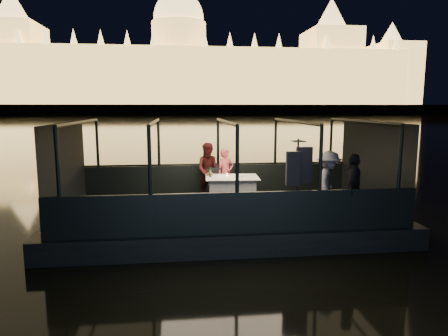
{
  "coord_description": "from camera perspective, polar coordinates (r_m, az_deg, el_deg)",
  "views": [
    {
      "loc": [
        -1.22,
        -10.14,
        3.18
      ],
      "look_at": [
        0.0,
        0.4,
        1.55
      ],
      "focal_mm": 32.0,
      "sensor_mm": 36.0,
      "label": 1
    }
  ],
  "objects": [
    {
      "name": "chair_port_left",
      "position": [
        11.74,
        -1.27,
        -2.22
      ],
      "size": [
        0.5,
        0.5,
        0.88
      ],
      "primitive_type": "cube",
      "rotation": [
        0.0,
        0.0,
        -0.26
      ],
      "color": "black",
      "rests_on": "boat_deck"
    },
    {
      "name": "boat_deck",
      "position": [
        10.56,
        0.25,
        -6.08
      ],
      "size": [
        8.0,
        4.0,
        0.04
      ],
      "primitive_type": "cube",
      "color": "black",
      "rests_on": "boat_hull"
    },
    {
      "name": "chair_port_right",
      "position": [
        11.82,
        0.19,
        -2.14
      ],
      "size": [
        0.46,
        0.46,
        0.98
      ],
      "primitive_type": "cube",
      "rotation": [
        0.0,
        0.0,
        0.01
      ],
      "color": "black",
      "rests_on": "boat_deck"
    },
    {
      "name": "gunwale_starboard",
      "position": [
        8.53,
        1.86,
        -6.44
      ],
      "size": [
        8.0,
        0.08,
        0.9
      ],
      "primitive_type": "cube",
      "color": "black",
      "rests_on": "boat_deck"
    },
    {
      "name": "plate_near",
      "position": [
        11.02,
        2.18,
        -1.24
      ],
      "size": [
        0.25,
        0.25,
        0.01
      ],
      "primitive_type": "cylinder",
      "rotation": [
        0.0,
        0.0,
        -0.04
      ],
      "color": "silver",
      "rests_on": "dining_table_central"
    },
    {
      "name": "wine_bottle",
      "position": [
        11.01,
        -1.99,
        -0.5
      ],
      "size": [
        0.07,
        0.07,
        0.27
      ],
      "primitive_type": "cylinder",
      "rotation": [
        0.0,
        0.0,
        -0.18
      ],
      "color": "#153B16",
      "rests_on": "dining_table_central"
    },
    {
      "name": "passenger_stripe",
      "position": [
        10.09,
        14.68,
        -2.01
      ],
      "size": [
        0.97,
        1.21,
        1.64
      ],
      "primitive_type": "imported",
      "rotation": [
        0.0,
        0.0,
        1.15
      ],
      "color": "white",
      "rests_on": "boat_deck"
    },
    {
      "name": "amber_candle",
      "position": [
        11.15,
        0.41,
        -0.94
      ],
      "size": [
        0.06,
        0.06,
        0.07
      ],
      "primitive_type": "cylinder",
      "rotation": [
        0.0,
        0.0,
        0.22
      ],
      "color": "#FAAB3E",
      "rests_on": "dining_table_central"
    },
    {
      "name": "wine_glass_white",
      "position": [
        10.91,
        -1.94,
        -0.87
      ],
      "size": [
        0.07,
        0.07,
        0.18
      ],
      "primitive_type": null,
      "rotation": [
        0.0,
        0.0,
        -0.21
      ],
      "color": "silver",
      "rests_on": "dining_table_central"
    },
    {
      "name": "cabin_glass_port",
      "position": [
        12.25,
        -0.86,
        3.68
      ],
      "size": [
        8.0,
        0.02,
        1.4
      ],
      "primitive_type": null,
      "color": "#99B2B2",
      "rests_on": "gunwale_port"
    },
    {
      "name": "parliament_building",
      "position": [
        186.93,
        -6.43,
        16.64
      ],
      "size": [
        220.0,
        32.0,
        60.0
      ],
      "primitive_type": null,
      "color": "#F2D18C",
      "rests_on": "embankment"
    },
    {
      "name": "dining_table_central",
      "position": [
        11.09,
        1.15,
        -3.21
      ],
      "size": [
        1.51,
        1.14,
        0.77
      ],
      "primitive_type": "cube",
      "rotation": [
        0.0,
        0.0,
        -0.06
      ],
      "color": "white",
      "rests_on": "boat_deck"
    },
    {
      "name": "embankment",
      "position": [
        220.15,
        -6.34,
        8.14
      ],
      "size": [
        400.0,
        140.0,
        6.0
      ],
      "primitive_type": "cube",
      "color": "#423D33",
      "rests_on": "ground"
    },
    {
      "name": "end_wall_aft",
      "position": [
        11.51,
        20.45,
        0.54
      ],
      "size": [
        0.02,
        4.0,
        2.3
      ],
      "primitive_type": null,
      "color": "black",
      "rests_on": "boat_deck"
    },
    {
      "name": "coat_stand",
      "position": [
        9.19,
        10.39,
        -2.59
      ],
      "size": [
        0.68,
        0.63,
        1.98
      ],
      "primitive_type": null,
      "rotation": [
        0.0,
        0.0,
        0.42
      ],
      "color": "black",
      "rests_on": "boat_deck"
    },
    {
      "name": "canopy_ribs",
      "position": [
        10.33,
        0.25,
        0.21
      ],
      "size": [
        8.0,
        4.0,
        2.3
      ],
      "primitive_type": null,
      "color": "black",
      "rests_on": "boat_deck"
    },
    {
      "name": "person_woman_coral",
      "position": [
        11.94,
        0.22,
        -0.57
      ],
      "size": [
        0.61,
        0.5,
        1.45
      ],
      "primitive_type": "imported",
      "rotation": [
        0.0,
        0.0,
        0.35
      ],
      "color": "#D64E56",
      "rests_on": "boat_deck"
    },
    {
      "name": "passenger_dark",
      "position": [
        9.56,
        17.93,
        -2.74
      ],
      "size": [
        0.85,
        1.04,
        1.65
      ],
      "primitive_type": "imported",
      "rotation": [
        0.0,
        0.0,
        4.17
      ],
      "color": "black",
      "rests_on": "boat_deck"
    },
    {
      "name": "boat_hull",
      "position": [
        10.7,
        0.25,
        -8.56
      ],
      "size": [
        8.6,
        4.4,
        1.0
      ],
      "primitive_type": "cube",
      "color": "black",
      "rests_on": "river_water"
    },
    {
      "name": "cabin_roof_glass",
      "position": [
        10.22,
        0.26,
        6.6
      ],
      "size": [
        8.0,
        4.0,
        0.02
      ],
      "primitive_type": null,
      "color": "#99B2B2",
      "rests_on": "boat_deck"
    },
    {
      "name": "bread_basket",
      "position": [
        11.2,
        -2.06,
        -0.91
      ],
      "size": [
        0.23,
        0.23,
        0.07
      ],
      "primitive_type": "cylinder",
      "rotation": [
        0.0,
        0.0,
        0.3
      ],
      "color": "brown",
      "rests_on": "dining_table_central"
    },
    {
      "name": "river_water",
      "position": [
        90.2,
        -5.85,
        6.69
      ],
      "size": [
        500.0,
        500.0,
        0.0
      ],
      "primitive_type": "plane",
      "color": "black",
      "rests_on": "ground"
    },
    {
      "name": "cabin_glass_starboard",
      "position": [
        8.3,
        1.9,
        1.25
      ],
      "size": [
        8.0,
        0.02,
        1.4
      ],
      "primitive_type": null,
      "color": "#99B2B2",
      "rests_on": "gunwale_starboard"
    },
    {
      "name": "wine_glass_empty",
      "position": [
        10.93,
        0.29,
        -0.85
      ],
      "size": [
        0.08,
        0.08,
        0.18
      ],
      "primitive_type": null,
      "rotation": [
        0.0,
        0.0,
        0.42
      ],
      "color": "silver",
      "rests_on": "dining_table_central"
    },
    {
      "name": "person_man_maroon",
      "position": [
        11.92,
        -2.14,
        -0.59
      ],
      "size": [
        0.87,
        0.73,
        1.63
      ],
      "primitive_type": "imported",
      "rotation": [
        0.0,
        0.0,
        -0.17
      ],
      "color": "#3B1012",
      "rests_on": "boat_deck"
    },
    {
      "name": "end_wall_fore",
      "position": [
        10.63,
        -21.69,
        -0.17
      ],
      "size": [
        0.02,
        4.0,
        2.3
      ],
      "primitive_type": null,
      "color": "black",
      "rests_on": "boat_deck"
    },
    {
      "name": "plate_far",
      "position": [
        11.2,
        -1.94,
        -1.07
      ],
      "size": [
        0.25,
        0.25,
        0.01
      ],
      "primitive_type": "cylinder",
      "rotation": [
        0.0,
        0.0,
        0.12
      ],
      "color": "silver",
      "rests_on": "dining_table_central"
    },
    {
      "name": "wine_glass_red",
      "position": [
        11.39,
        0.45,
        -0.46
      ],
      "size": [
        0.07,
        0.07,
        0.18
      ],
      "primitive_type": null,
      "rotation": [
        0.0,
        0.0,
        -0.23
      ],
      "color": "silver",
      "rests_on": "dining_table_central"
    },
    {
      "name": "gunwale_port",
      "position": [
        12.4,
        -0.85,
        -1.62
      ],
      "size": [
        8.0,
        0.08,
        0.9
      ],
      "primitive_type": "cube",
      "color": "black",
      "rests_on": "boat_deck"
    }
  ]
}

